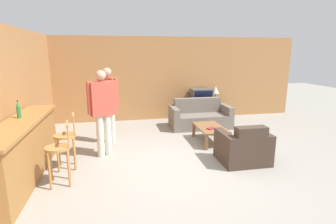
% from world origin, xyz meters
% --- Properties ---
extents(ground_plane, '(24.00, 24.00, 0.00)m').
position_xyz_m(ground_plane, '(0.00, 0.00, 0.00)').
color(ground_plane, gray).
extents(wall_back, '(9.40, 0.08, 2.60)m').
position_xyz_m(wall_back, '(0.00, 3.72, 1.30)').
color(wall_back, '#B27A47').
rests_on(wall_back, ground_plane).
extents(wall_left, '(0.08, 8.72, 2.60)m').
position_xyz_m(wall_left, '(-3.14, 1.36, 1.30)').
color(wall_left, '#B27A47').
rests_on(wall_left, ground_plane).
extents(bar_counter, '(0.55, 2.76, 1.01)m').
position_xyz_m(bar_counter, '(-2.80, 0.01, 0.51)').
color(bar_counter, '#A87038').
rests_on(bar_counter, ground_plane).
extents(bar_chair_near, '(0.46, 0.46, 1.03)m').
position_xyz_m(bar_chair_near, '(-2.17, -0.31, 0.56)').
color(bar_chair_near, '#B77F42').
rests_on(bar_chair_near, ground_plane).
extents(bar_chair_mid, '(0.45, 0.45, 1.03)m').
position_xyz_m(bar_chair_mid, '(-2.17, 0.32, 0.56)').
color(bar_chair_mid, '#B77F42').
rests_on(bar_chair_mid, ground_plane).
extents(couch_far, '(1.71, 0.83, 0.81)m').
position_xyz_m(couch_far, '(1.10, 2.52, 0.29)').
color(couch_far, '#70665B').
rests_on(couch_far, ground_plane).
extents(armchair_near, '(0.90, 0.79, 0.79)m').
position_xyz_m(armchair_near, '(1.15, -0.07, 0.29)').
color(armchair_near, '#423328').
rests_on(armchair_near, ground_plane).
extents(coffee_table, '(0.61, 1.05, 0.38)m').
position_xyz_m(coffee_table, '(0.93, 1.19, 0.33)').
color(coffee_table, brown).
rests_on(coffee_table, ground_plane).
extents(tv_unit, '(1.23, 0.47, 0.54)m').
position_xyz_m(tv_unit, '(1.43, 3.41, 0.27)').
color(tv_unit, black).
rests_on(tv_unit, ground_plane).
extents(tv, '(0.65, 0.48, 0.45)m').
position_xyz_m(tv, '(1.43, 3.41, 0.76)').
color(tv, '#4C4C4C').
rests_on(tv, tv_unit).
extents(bottle, '(0.07, 0.07, 0.31)m').
position_xyz_m(bottle, '(-2.88, 0.27, 1.15)').
color(bottle, '#2D7F3D').
rests_on(bottle, bar_counter).
extents(book_on_table, '(0.24, 0.21, 0.03)m').
position_xyz_m(book_on_table, '(0.89, 1.01, 0.40)').
color(book_on_table, maroon).
rests_on(book_on_table, coffee_table).
extents(table_lamp, '(0.22, 0.22, 0.52)m').
position_xyz_m(table_lamp, '(1.91, 3.41, 0.92)').
color(table_lamp, brown).
rests_on(table_lamp, tv_unit).
extents(person_by_window, '(0.47, 0.46, 1.77)m').
position_xyz_m(person_by_window, '(-1.42, 1.66, 1.00)').
color(person_by_window, silver).
rests_on(person_by_window, ground_plane).
extents(person_by_counter, '(0.57, 0.35, 1.77)m').
position_xyz_m(person_by_counter, '(-1.52, 0.82, 1.00)').
color(person_by_counter, silver).
rests_on(person_by_counter, ground_plane).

